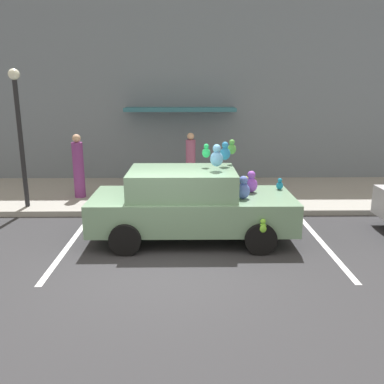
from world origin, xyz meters
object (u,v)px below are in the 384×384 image
at_px(teddy_bear_on_sidewalk, 208,191).
at_px(pedestrian_walking_past, 79,168).
at_px(plush_covered_car, 191,203).
at_px(pedestrian_near_shopfront, 191,163).
at_px(street_lamp_post, 19,124).

height_order(teddy_bear_on_sidewalk, pedestrian_walking_past, pedestrian_walking_past).
xyz_separation_m(plush_covered_car, pedestrian_near_shopfront, (0.04, 3.98, 0.18)).
bearing_deg(plush_covered_car, street_lamp_post, 154.88).
bearing_deg(street_lamp_post, pedestrian_near_shopfront, 23.72).
relative_size(teddy_bear_on_sidewalk, street_lamp_post, 0.21).
xyz_separation_m(street_lamp_post, pedestrian_near_shopfront, (4.40, 1.94, -1.37)).
distance_m(teddy_bear_on_sidewalk, pedestrian_walking_past, 3.77).
xyz_separation_m(plush_covered_car, teddy_bear_on_sidewalk, (0.49, 2.35, -0.31)).
bearing_deg(pedestrian_walking_past, street_lamp_post, -141.09).
xyz_separation_m(teddy_bear_on_sidewalk, pedestrian_near_shopfront, (-0.45, 1.63, 0.49)).
distance_m(teddy_bear_on_sidewalk, street_lamp_post, 5.21).
bearing_deg(street_lamp_post, pedestrian_walking_past, 38.91).
height_order(plush_covered_car, pedestrian_walking_past, plush_covered_car).
height_order(plush_covered_car, teddy_bear_on_sidewalk, plush_covered_car).
bearing_deg(pedestrian_walking_past, pedestrian_near_shopfront, 16.98).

